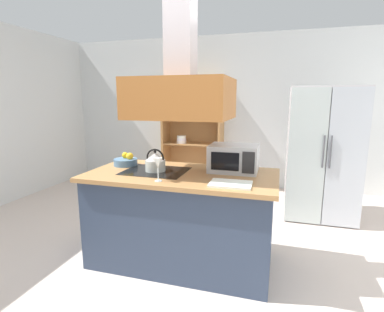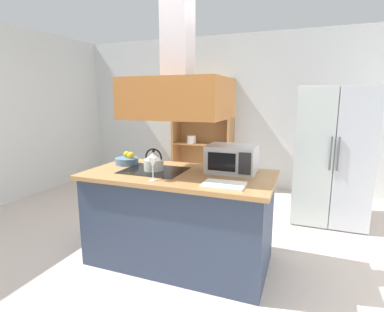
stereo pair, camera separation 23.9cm
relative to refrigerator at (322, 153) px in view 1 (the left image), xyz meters
name	(u,v)px [view 1 (the left image)]	position (x,y,z in m)	size (l,w,h in m)	color
ground_plane	(161,263)	(-1.61, -1.76, -0.87)	(7.80, 7.80, 0.00)	beige
wall_back	(222,112)	(-1.61, 1.24, 0.48)	(6.00, 0.12, 2.70)	silver
kitchen_island	(182,217)	(-1.44, -1.65, -0.42)	(1.79, 0.92, 0.90)	#2D3950
range_hood	(181,85)	(-1.44, -1.65, 0.84)	(0.90, 0.70, 1.29)	#A4602B
refrigerator	(322,153)	(0.00, 0.00, 0.00)	(0.90, 0.78, 1.75)	#B9B3B5
dish_cabinet	(193,139)	(-2.10, 1.02, -0.02)	(1.10, 0.40, 1.93)	#AB7541
kettle	(155,162)	(-1.70, -1.65, 0.12)	(0.20, 0.20, 0.22)	#B8BFB9
cutting_board	(231,184)	(-0.93, -1.91, 0.03)	(0.34, 0.24, 0.02)	white
microwave	(234,158)	(-0.97, -1.44, 0.16)	(0.46, 0.35, 0.26)	#B7BABF
wine_glass_on_counter	(158,164)	(-1.54, -1.97, 0.18)	(0.08, 0.08, 0.21)	silver
fruit_bowl	(126,161)	(-2.11, -1.49, 0.07)	(0.25, 0.25, 0.14)	#4C7299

